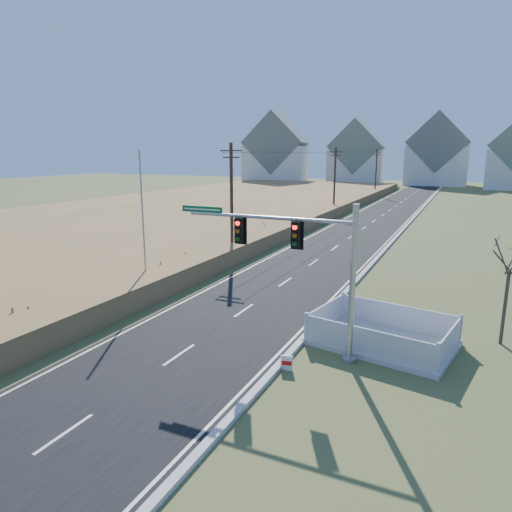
{
  "coord_description": "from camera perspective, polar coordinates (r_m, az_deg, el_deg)",
  "views": [
    {
      "loc": [
        10.27,
        -16.54,
        8.22
      ],
      "look_at": [
        1.29,
        2.78,
        3.4
      ],
      "focal_mm": 32.0,
      "sensor_mm": 36.0,
      "label": 1
    }
  ],
  "objects": [
    {
      "name": "condo_nw",
      "position": [
        126.14,
        2.49,
        12.5
      ],
      "size": [
        17.69,
        13.38,
        19.05
      ],
      "rotation": [
        0.0,
        0.0,
        0.14
      ],
      "color": "silver",
      "rests_on": "ground"
    },
    {
      "name": "condo_nnw",
      "position": [
        127.72,
        12.41,
        11.88
      ],
      "size": [
        14.93,
        11.17,
        17.03
      ],
      "rotation": [
        0.0,
        0.0,
        0.07
      ],
      "color": "silver",
      "rests_on": "ground"
    },
    {
      "name": "flagpole",
      "position": [
        27.87,
        -13.85,
        2.31
      ],
      "size": [
        0.38,
        0.38,
        8.39
      ],
      "color": "#B7B5AD",
      "rests_on": "ground"
    },
    {
      "name": "traffic_signal_mast",
      "position": [
        18.38,
        6.53,
        -0.63
      ],
      "size": [
        8.01,
        0.55,
        6.37
      ],
      "rotation": [
        0.0,
        0.0,
        -0.0
      ],
      "color": "#9EA0A5",
      "rests_on": "ground"
    },
    {
      "name": "condo_n",
      "position": [
        128.81,
        21.71,
        11.6
      ],
      "size": [
        15.27,
        10.2,
        18.54
      ],
      "color": "silver",
      "rests_on": "ground"
    },
    {
      "name": "utility_pole_mid",
      "position": [
        63.88,
        9.8,
        9.39
      ],
      "size": [
        1.8,
        0.26,
        9.0
      ],
      "color": "#422D1E",
      "rests_on": "ground"
    },
    {
      "name": "fence_enclosure",
      "position": [
        21.05,
        15.47,
        -9.92
      ],
      "size": [
        6.49,
        5.02,
        1.33
      ],
      "rotation": [
        0.0,
        0.0,
        -0.19
      ],
      "color": "#B7B5AD",
      "rests_on": "ground"
    },
    {
      "name": "bare_tree",
      "position": [
        22.07,
        29.29,
        0.11
      ],
      "size": [
        1.88,
        1.88,
        4.98
      ],
      "color": "#4C3F33",
      "rests_on": "ground"
    },
    {
      "name": "utility_pole_near",
      "position": [
        35.9,
        -3.08,
        7.07
      ],
      "size": [
        1.8,
        0.26,
        9.0
      ],
      "color": "#422D1E",
      "rests_on": "ground"
    },
    {
      "name": "utility_pole_far",
      "position": [
        93.13,
        14.77,
        10.16
      ],
      "size": [
        1.8,
        0.26,
        9.0
      ],
      "color": "#422D1E",
      "rests_on": "ground"
    },
    {
      "name": "road",
      "position": [
        67.83,
        16.1,
        5.31
      ],
      "size": [
        8.0,
        180.0,
        0.06
      ],
      "primitive_type": "cube",
      "color": "black",
      "rests_on": "ground"
    },
    {
      "name": "curb",
      "position": [
        67.32,
        19.6,
        5.07
      ],
      "size": [
        0.3,
        180.0,
        0.18
      ],
      "primitive_type": "cube",
      "color": "#B2AFA8",
      "rests_on": "ground"
    },
    {
      "name": "open_sign",
      "position": [
        18.09,
        3.86,
        -13.18
      ],
      "size": [
        0.48,
        0.15,
        0.59
      ],
      "rotation": [
        0.0,
        0.0,
        0.2
      ],
      "color": "white",
      "rests_on": "ground"
    },
    {
      "name": "ground",
      "position": [
        21.13,
        -6.46,
        -10.23
      ],
      "size": [
        260.0,
        260.0,
        0.0
      ],
      "primitive_type": "plane",
      "color": "#4B5529",
      "rests_on": "ground"
    },
    {
      "name": "reed_marsh",
      "position": [
        66.55,
        -6.29,
        6.14
      ],
      "size": [
        38.0,
        110.0,
        1.3
      ],
      "primitive_type": "cube",
      "color": "#9A6D45",
      "rests_on": "ground"
    }
  ]
}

